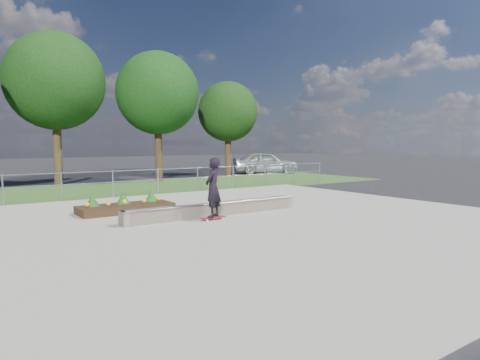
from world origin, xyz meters
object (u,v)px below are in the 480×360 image
Objects in this scene: grind_ledge at (215,209)px; planter_bed at (125,206)px; skateboarder at (213,188)px; parked_car at (265,162)px.

grind_ledge is 2.00× the size of planter_bed.
skateboarder reaches higher than grind_ledge.
skateboarder is 0.37× the size of parked_car.
skateboarder is at bearing -127.04° from grind_ledge.
parked_car reaches higher than grind_ledge.
grind_ledge is 3.08m from planter_bed.
parked_car is at bearing 37.79° from planter_bed.
skateboarder is (1.58, -2.92, 0.76)m from planter_bed.
grind_ledge is 1.04m from skateboarder.
grind_ledge is at bearing 162.72° from parked_car.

